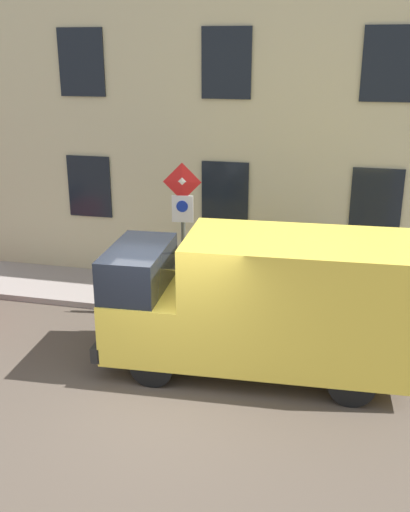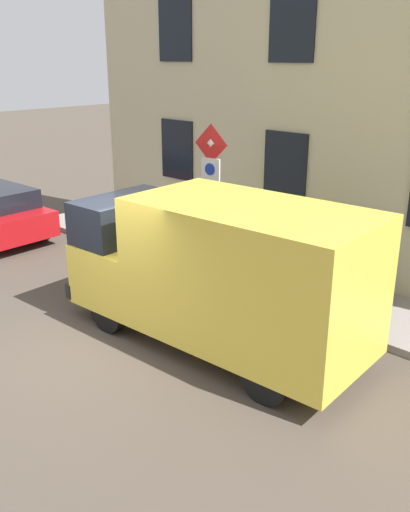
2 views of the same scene
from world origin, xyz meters
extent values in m
plane|color=#4B4137|center=(0.00, 0.00, 0.00)|extent=(80.00, 80.00, 0.00)
cube|color=gray|center=(3.92, 0.00, 0.07)|extent=(2.03, 14.30, 0.14)
cube|color=#BEB58E|center=(5.29, 0.00, 3.61)|extent=(0.70, 12.30, 7.22)
cube|color=black|center=(4.92, -3.38, 2.31)|extent=(0.06, 1.10, 1.50)
cube|color=black|center=(4.92, 0.00, 2.31)|extent=(0.06, 1.10, 1.50)
cube|color=black|center=(4.92, 3.38, 2.31)|extent=(0.06, 1.10, 1.50)
cube|color=black|center=(4.92, -3.38, 5.20)|extent=(0.06, 1.10, 1.50)
cube|color=black|center=(4.92, 0.00, 5.20)|extent=(0.06, 1.10, 1.50)
cube|color=black|center=(4.92, 3.38, 5.20)|extent=(0.06, 1.10, 1.50)
cylinder|color=#474C47|center=(3.15, 0.53, 1.66)|extent=(0.09, 0.09, 3.05)
pyramid|color=silver|center=(3.08, 0.52, 2.94)|extent=(0.10, 0.50, 0.50)
pyramid|color=red|center=(3.08, 0.52, 2.94)|extent=(0.09, 0.56, 0.56)
cube|color=white|center=(3.10, 0.52, 2.39)|extent=(0.09, 0.44, 0.56)
cylinder|color=#1933B2|center=(3.07, 0.52, 2.45)|extent=(0.04, 0.24, 0.24)
cube|color=yellow|center=(1.24, -2.02, 1.41)|extent=(2.20, 3.90, 2.18)
cube|color=yellow|center=(1.10, 0.57, 0.87)|extent=(2.07, 1.50, 1.10)
cube|color=black|center=(1.09, 0.78, 1.77)|extent=(1.97, 1.08, 0.84)
cube|color=black|center=(1.06, 1.32, 0.50)|extent=(2.01, 0.27, 0.28)
cylinder|color=black|center=(0.24, 0.29, 0.38)|extent=(0.26, 0.77, 0.76)
cylinder|color=black|center=(1.99, 0.39, 0.38)|extent=(0.26, 0.77, 0.76)
cylinder|color=black|center=(0.41, -3.03, 0.38)|extent=(0.26, 0.77, 0.76)
cylinder|color=black|center=(2.17, -2.94, 0.38)|extent=(0.26, 0.77, 0.76)
torus|color=black|center=(4.40, -1.60, 0.47)|extent=(0.17, 0.66, 0.66)
torus|color=black|center=(4.38, -2.65, 0.47)|extent=(0.17, 0.66, 0.66)
cylinder|color=red|center=(4.39, -1.93, 0.68)|extent=(0.05, 0.60, 0.60)
cylinder|color=red|center=(4.39, -2.01, 0.95)|extent=(0.05, 0.73, 0.07)
cylinder|color=red|center=(4.38, -2.30, 0.66)|extent=(0.04, 0.19, 0.55)
cylinder|color=red|center=(4.38, -2.43, 0.43)|extent=(0.05, 0.43, 0.12)
cylinder|color=red|center=(4.40, -1.62, 0.72)|extent=(0.04, 0.09, 0.50)
cube|color=black|center=(4.38, -2.37, 0.97)|extent=(0.08, 0.20, 0.06)
cylinder|color=#262626|center=(4.40, -1.65, 1.02)|extent=(0.46, 0.04, 0.03)
torus|color=black|center=(4.41, -0.78, 0.47)|extent=(0.17, 0.67, 0.66)
torus|color=black|center=(4.37, -1.83, 0.47)|extent=(0.17, 0.67, 0.66)
cylinder|color=#2D873F|center=(4.40, -1.12, 0.68)|extent=(0.06, 0.60, 0.60)
cylinder|color=#2D873F|center=(4.39, -1.19, 0.95)|extent=(0.07, 0.73, 0.07)
cylinder|color=#2D873F|center=(4.38, -1.48, 0.66)|extent=(0.04, 0.19, 0.55)
cylinder|color=#2D873F|center=(4.38, -1.62, 0.43)|extent=(0.05, 0.43, 0.12)
cylinder|color=#2D873F|center=(4.41, -0.80, 0.72)|extent=(0.04, 0.09, 0.50)
cube|color=black|center=(4.38, -1.55, 0.97)|extent=(0.09, 0.20, 0.06)
cylinder|color=#262626|center=(4.41, -0.83, 1.02)|extent=(0.46, 0.05, 0.03)
torus|color=black|center=(4.44, 0.04, 0.47)|extent=(0.20, 0.67, 0.66)
torus|color=black|center=(4.34, -1.01, 0.47)|extent=(0.20, 0.67, 0.66)
cylinder|color=black|center=(4.41, -0.30, 0.68)|extent=(0.09, 0.60, 0.60)
cylinder|color=black|center=(4.40, -0.37, 0.95)|extent=(0.10, 0.73, 0.07)
cylinder|color=black|center=(4.37, -0.66, 0.66)|extent=(0.05, 0.19, 0.55)
cylinder|color=black|center=(4.36, -0.80, 0.43)|extent=(0.08, 0.43, 0.12)
cylinder|color=black|center=(4.44, 0.01, 0.72)|extent=(0.04, 0.09, 0.50)
cube|color=black|center=(4.36, -0.73, 0.97)|extent=(0.10, 0.21, 0.06)
cylinder|color=#262626|center=(4.43, -0.01, 1.02)|extent=(0.46, 0.07, 0.03)
cylinder|color=#262B47|center=(4.11, -2.21, 0.56)|extent=(0.16, 0.16, 0.85)
cylinder|color=#262B47|center=(4.09, -2.39, 0.56)|extent=(0.16, 0.16, 0.85)
cube|color=#1C48AB|center=(4.10, -2.30, 1.30)|extent=(0.29, 0.42, 0.62)
sphere|color=tan|center=(4.10, -2.30, 1.75)|extent=(0.22, 0.22, 0.22)
cylinder|color=#2D5133|center=(3.25, -0.82, 0.59)|extent=(0.44, 0.44, 0.90)
camera|label=1|loc=(-8.18, -2.64, 5.48)|focal=41.32mm
camera|label=2|loc=(-5.03, -7.02, 4.59)|focal=39.17mm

